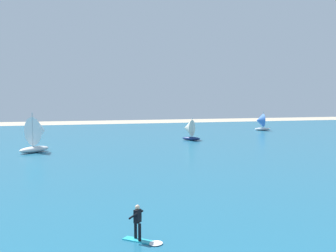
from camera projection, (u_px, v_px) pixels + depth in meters
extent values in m
cube|color=#1E607F|center=(110.00, 149.00, 49.93)|extent=(160.00, 90.00, 0.10)
cube|color=#26B2CC|center=(138.00, 240.00, 18.04)|extent=(1.34, 1.26, 0.05)
cylinder|color=black|center=(140.00, 232.00, 17.82)|extent=(0.14, 0.14, 0.80)
cylinder|color=black|center=(136.00, 230.00, 18.20)|extent=(0.14, 0.14, 0.80)
cube|color=black|center=(138.00, 216.00, 17.96)|extent=(0.40, 0.41, 0.60)
sphere|color=beige|center=(137.00, 207.00, 17.93)|extent=(0.22, 0.22, 0.22)
cylinder|color=black|center=(133.00, 216.00, 17.79)|extent=(0.43, 0.40, 0.39)
cylinder|color=black|center=(138.00, 213.00, 18.19)|extent=(0.43, 0.40, 0.39)
ellipsoid|color=white|center=(156.00, 243.00, 17.62)|extent=(0.91, 0.92, 0.08)
ellipsoid|color=silver|center=(262.00, 129.00, 76.48)|extent=(3.22, 1.64, 0.58)
cylinder|color=silver|center=(263.00, 120.00, 76.36)|extent=(0.10, 0.10, 3.07)
cone|color=#3F72CC|center=(260.00, 120.00, 76.32)|extent=(1.83, 2.80, 2.58)
ellipsoid|color=navy|center=(191.00, 138.00, 59.38)|extent=(2.80, 2.68, 0.54)
cylinder|color=silver|center=(192.00, 127.00, 59.19)|extent=(0.09, 0.09, 2.89)
cone|color=silver|center=(188.00, 128.00, 59.48)|extent=(2.57, 2.65, 2.43)
ellipsoid|color=silver|center=(34.00, 149.00, 46.43)|extent=(3.92, 3.52, 0.74)
cylinder|color=silver|center=(33.00, 130.00, 46.11)|extent=(0.12, 0.12, 3.94)
cone|color=white|center=(39.00, 131.00, 46.82)|extent=(3.41, 3.66, 3.31)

